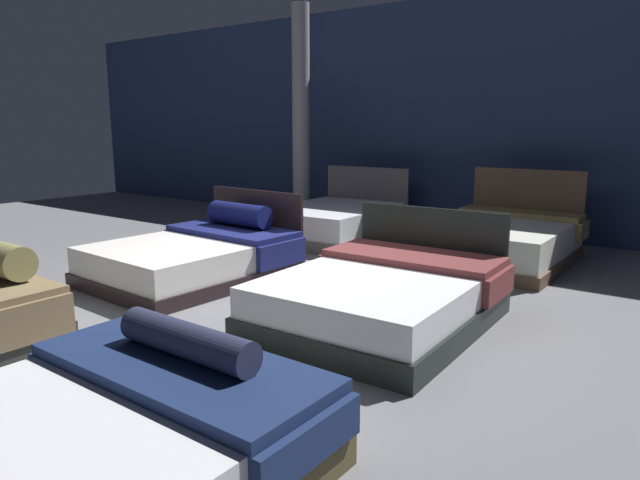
{
  "coord_description": "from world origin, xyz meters",
  "views": [
    {
      "loc": [
        3.38,
        -3.78,
        1.61
      ],
      "look_at": [
        0.16,
        0.59,
        0.51
      ],
      "focal_mm": 31.91,
      "sensor_mm": 36.0,
      "label": 1
    }
  ],
  "objects_px": {
    "bed_2": "(198,256)",
    "bed_4": "(334,222)",
    "bed_3": "(383,297)",
    "bed_5": "(501,241)",
    "bed_1": "(69,460)",
    "support_pillar": "(301,117)"
  },
  "relations": [
    {
      "from": "bed_2",
      "to": "bed_4",
      "type": "distance_m",
      "value": 2.64
    },
    {
      "from": "bed_3",
      "to": "bed_2",
      "type": "bearing_deg",
      "value": 176.15
    },
    {
      "from": "bed_2",
      "to": "bed_5",
      "type": "distance_m",
      "value": 3.55
    },
    {
      "from": "bed_1",
      "to": "bed_4",
      "type": "relative_size",
      "value": 1.02
    },
    {
      "from": "bed_2",
      "to": "bed_4",
      "type": "height_order",
      "value": "bed_4"
    },
    {
      "from": "bed_2",
      "to": "bed_3",
      "type": "bearing_deg",
      "value": 0.74
    },
    {
      "from": "bed_3",
      "to": "bed_5",
      "type": "height_order",
      "value": "bed_5"
    },
    {
      "from": "support_pillar",
      "to": "bed_4",
      "type": "bearing_deg",
      "value": -33.4
    },
    {
      "from": "support_pillar",
      "to": "bed_2",
      "type": "bearing_deg",
      "value": -69.35
    },
    {
      "from": "bed_3",
      "to": "support_pillar",
      "type": "distance_m",
      "value": 5.28
    },
    {
      "from": "bed_1",
      "to": "bed_2",
      "type": "xyz_separation_m",
      "value": [
        -2.4,
        2.86,
        0.03
      ]
    },
    {
      "from": "bed_5",
      "to": "bed_1",
      "type": "bearing_deg",
      "value": -89.33
    },
    {
      "from": "bed_1",
      "to": "bed_2",
      "type": "relative_size",
      "value": 1.02
    },
    {
      "from": "bed_4",
      "to": "bed_5",
      "type": "height_order",
      "value": "bed_5"
    },
    {
      "from": "bed_2",
      "to": "bed_3",
      "type": "distance_m",
      "value": 2.33
    },
    {
      "from": "bed_3",
      "to": "bed_1",
      "type": "bearing_deg",
      "value": -90.32
    },
    {
      "from": "bed_2",
      "to": "bed_3",
      "type": "relative_size",
      "value": 1.01
    },
    {
      "from": "bed_2",
      "to": "bed_3",
      "type": "height_order",
      "value": "bed_2"
    },
    {
      "from": "bed_5",
      "to": "bed_3",
      "type": "bearing_deg",
      "value": -90.46
    },
    {
      "from": "support_pillar",
      "to": "bed_5",
      "type": "bearing_deg",
      "value": -12.33
    },
    {
      "from": "bed_5",
      "to": "support_pillar",
      "type": "distance_m",
      "value": 4.03
    },
    {
      "from": "bed_3",
      "to": "bed_5",
      "type": "xyz_separation_m",
      "value": [
        0.03,
        2.73,
        0.02
      ]
    }
  ]
}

